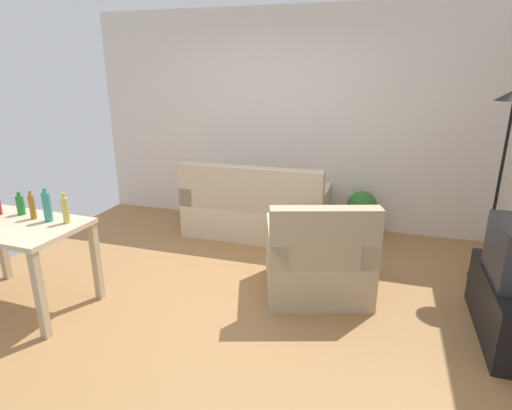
{
  "coord_description": "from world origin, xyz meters",
  "views": [
    {
      "loc": [
        1.2,
        -3.1,
        1.97
      ],
      "look_at": [
        0.1,
        0.5,
        0.75
      ],
      "focal_mm": 29.41,
      "sensor_mm": 36.0,
      "label": 1
    }
  ],
  "objects_px": {
    "bottle_green": "(20,205)",
    "bottle_amber": "(32,207)",
    "armchair": "(318,261)",
    "couch": "(256,211)",
    "torchiere_lamp": "(508,135)",
    "tv_stand": "(512,308)",
    "desk": "(12,235)",
    "potted_plant": "(361,211)",
    "bottle_tall": "(47,207)",
    "bottle_squat": "(66,210)"
  },
  "relations": [
    {
      "from": "tv_stand",
      "to": "bottle_green",
      "type": "bearing_deg",
      "value": 97.41
    },
    {
      "from": "tv_stand",
      "to": "bottle_amber",
      "type": "distance_m",
      "value": 3.93
    },
    {
      "from": "desk",
      "to": "potted_plant",
      "type": "distance_m",
      "value": 3.69
    },
    {
      "from": "bottle_green",
      "to": "bottle_amber",
      "type": "xyz_separation_m",
      "value": [
        0.19,
        -0.06,
        0.02
      ]
    },
    {
      "from": "torchiere_lamp",
      "to": "desk",
      "type": "height_order",
      "value": "torchiere_lamp"
    },
    {
      "from": "tv_stand",
      "to": "torchiere_lamp",
      "type": "bearing_deg",
      "value": 0.0
    },
    {
      "from": "potted_plant",
      "to": "desk",
      "type": "bearing_deg",
      "value": -137.48
    },
    {
      "from": "desk",
      "to": "armchair",
      "type": "xyz_separation_m",
      "value": [
        2.42,
        0.95,
        -0.33
      ]
    },
    {
      "from": "armchair",
      "to": "bottle_tall",
      "type": "distance_m",
      "value": 2.36
    },
    {
      "from": "couch",
      "to": "bottle_tall",
      "type": "bearing_deg",
      "value": 59.84
    },
    {
      "from": "bottle_amber",
      "to": "desk",
      "type": "bearing_deg",
      "value": -127.04
    },
    {
      "from": "torchiere_lamp",
      "to": "bottle_green",
      "type": "xyz_separation_m",
      "value": [
        -4.03,
        -1.51,
        -0.57
      ]
    },
    {
      "from": "potted_plant",
      "to": "bottle_green",
      "type": "relative_size",
      "value": 2.81
    },
    {
      "from": "desk",
      "to": "bottle_amber",
      "type": "distance_m",
      "value": 0.28
    },
    {
      "from": "armchair",
      "to": "potted_plant",
      "type": "bearing_deg",
      "value": -118.11
    },
    {
      "from": "bottle_amber",
      "to": "bottle_tall",
      "type": "bearing_deg",
      "value": -3.81
    },
    {
      "from": "bottle_amber",
      "to": "bottle_green",
      "type": "bearing_deg",
      "value": 162.52
    },
    {
      "from": "bottle_tall",
      "to": "bottle_squat",
      "type": "height_order",
      "value": "bottle_tall"
    },
    {
      "from": "bottle_green",
      "to": "bottle_amber",
      "type": "relative_size",
      "value": 0.82
    },
    {
      "from": "desk",
      "to": "bottle_squat",
      "type": "xyz_separation_m",
      "value": [
        0.45,
        0.14,
        0.22
      ]
    },
    {
      "from": "tv_stand",
      "to": "bottle_squat",
      "type": "xyz_separation_m",
      "value": [
        -3.49,
        -0.59,
        0.63
      ]
    },
    {
      "from": "desk",
      "to": "bottle_green",
      "type": "distance_m",
      "value": 0.29
    },
    {
      "from": "bottle_green",
      "to": "bottle_tall",
      "type": "xyz_separation_m",
      "value": [
        0.36,
        -0.07,
        0.04
      ]
    },
    {
      "from": "desk",
      "to": "potted_plant",
      "type": "relative_size",
      "value": 2.16
    },
    {
      "from": "bottle_green",
      "to": "bottle_squat",
      "type": "relative_size",
      "value": 0.79
    },
    {
      "from": "armchair",
      "to": "bottle_tall",
      "type": "xyz_separation_m",
      "value": [
        -2.15,
        -0.81,
        0.57
      ]
    },
    {
      "from": "potted_plant",
      "to": "bottle_green",
      "type": "height_order",
      "value": "bottle_green"
    },
    {
      "from": "armchair",
      "to": "couch",
      "type": "bearing_deg",
      "value": -69.55
    },
    {
      "from": "torchiere_lamp",
      "to": "potted_plant",
      "type": "height_order",
      "value": "torchiere_lamp"
    },
    {
      "from": "potted_plant",
      "to": "bottle_squat",
      "type": "xyz_separation_m",
      "value": [
        -2.26,
        -2.34,
        0.54
      ]
    },
    {
      "from": "tv_stand",
      "to": "potted_plant",
      "type": "relative_size",
      "value": 1.93
    },
    {
      "from": "couch",
      "to": "bottle_squat",
      "type": "height_order",
      "value": "bottle_squat"
    },
    {
      "from": "torchiere_lamp",
      "to": "bottle_green",
      "type": "bearing_deg",
      "value": -159.43
    },
    {
      "from": "torchiere_lamp",
      "to": "bottle_green",
      "type": "relative_size",
      "value": 8.93
    },
    {
      "from": "tv_stand",
      "to": "torchiere_lamp",
      "type": "distance_m",
      "value": 1.53
    },
    {
      "from": "torchiere_lamp",
      "to": "bottle_tall",
      "type": "bearing_deg",
      "value": -156.68
    },
    {
      "from": "potted_plant",
      "to": "bottle_green",
      "type": "bearing_deg",
      "value": -140.73
    },
    {
      "from": "bottle_green",
      "to": "armchair",
      "type": "bearing_deg",
      "value": 16.48
    },
    {
      "from": "bottle_amber",
      "to": "bottle_squat",
      "type": "relative_size",
      "value": 0.96
    },
    {
      "from": "potted_plant",
      "to": "bottle_squat",
      "type": "relative_size",
      "value": 2.23
    },
    {
      "from": "bottle_squat",
      "to": "potted_plant",
      "type": "bearing_deg",
      "value": 46.06
    },
    {
      "from": "potted_plant",
      "to": "bottle_tall",
      "type": "distance_m",
      "value": 3.43
    },
    {
      "from": "tv_stand",
      "to": "couch",
      "type": "bearing_deg",
      "value": 59.77
    },
    {
      "from": "desk",
      "to": "couch",
      "type": "bearing_deg",
      "value": 58.88
    },
    {
      "from": "bottle_amber",
      "to": "couch",
      "type": "bearing_deg",
      "value": 56.28
    },
    {
      "from": "bottle_tall",
      "to": "bottle_squat",
      "type": "bearing_deg",
      "value": 2.79
    },
    {
      "from": "torchiere_lamp",
      "to": "bottle_amber",
      "type": "height_order",
      "value": "torchiere_lamp"
    },
    {
      "from": "torchiere_lamp",
      "to": "bottle_amber",
      "type": "relative_size",
      "value": 7.34
    },
    {
      "from": "potted_plant",
      "to": "bottle_tall",
      "type": "bearing_deg",
      "value": -135.97
    },
    {
      "from": "armchair",
      "to": "bottle_squat",
      "type": "bearing_deg",
      "value": 4.65
    }
  ]
}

